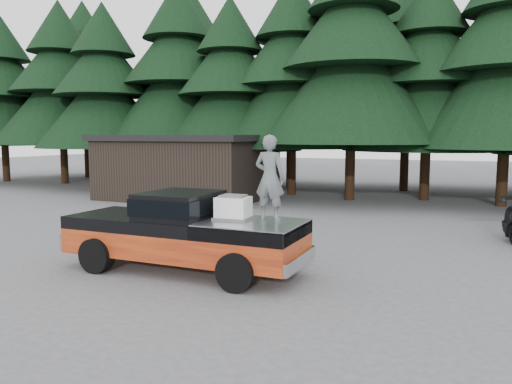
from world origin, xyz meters
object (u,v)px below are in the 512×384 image
at_px(man_on_bed, 270,178).
at_px(air_compressor, 233,209).
at_px(pickup_truck, 184,244).
at_px(utility_building, 189,166).

bearing_deg(man_on_bed, air_compressor, 16.78).
relative_size(pickup_truck, air_compressor, 8.19).
xyz_separation_m(air_compressor, man_on_bed, (0.82, 0.21, 0.73)).
height_order(pickup_truck, man_on_bed, man_on_bed).
xyz_separation_m(pickup_truck, man_on_bed, (2.08, 0.35, 1.64)).
height_order(pickup_truck, utility_building, utility_building).
height_order(man_on_bed, utility_building, utility_building).
distance_m(air_compressor, man_on_bed, 1.12).
bearing_deg(pickup_truck, utility_building, 120.65).
xyz_separation_m(air_compressor, utility_building, (-8.66, 12.37, 0.08)).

